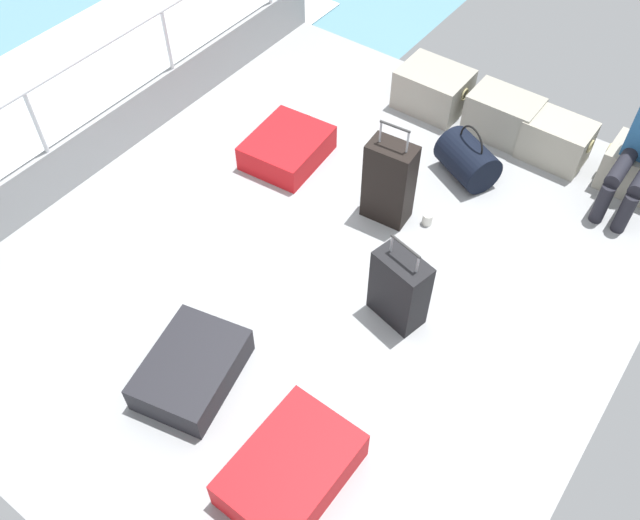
# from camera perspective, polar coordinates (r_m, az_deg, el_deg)

# --- Properties ---
(ground_plane) EXTENTS (4.40, 5.20, 0.06)m
(ground_plane) POSITION_cam_1_polar(r_m,az_deg,el_deg) (5.13, 0.35, -0.14)
(ground_plane) COLOR #939699
(gunwale_port) EXTENTS (0.06, 5.20, 0.45)m
(gunwale_port) POSITION_cam_1_polar(r_m,az_deg,el_deg) (6.11, -16.65, 10.70)
(gunwale_port) COLOR #939699
(gunwale_port) RESTS_ON ground_plane
(railing_port) EXTENTS (0.04, 4.20, 1.02)m
(railing_port) POSITION_cam_1_polar(r_m,az_deg,el_deg) (5.79, -17.90, 14.92)
(railing_port) COLOR silver
(railing_port) RESTS_ON ground_plane
(sea_wake) EXTENTS (12.00, 12.00, 0.01)m
(sea_wake) POSITION_cam_1_polar(r_m,az_deg,el_deg) (7.45, -23.14, 10.98)
(sea_wake) COLOR #598C9E
(sea_wake) RESTS_ON ground_plane
(cargo_crate_0) EXTENTS (0.65, 0.48, 0.38)m
(cargo_crate_0) POSITION_cam_1_polar(r_m,az_deg,el_deg) (6.45, 9.59, 14.17)
(cargo_crate_0) COLOR gray
(cargo_crate_0) RESTS_ON ground_plane
(cargo_crate_1) EXTENTS (0.63, 0.39, 0.40)m
(cargo_crate_1) POSITION_cam_1_polar(r_m,az_deg,el_deg) (6.25, 15.27, 11.75)
(cargo_crate_1) COLOR gray
(cargo_crate_1) RESTS_ON ground_plane
(cargo_crate_2) EXTENTS (0.58, 0.38, 0.38)m
(cargo_crate_2) POSITION_cam_1_polar(r_m,az_deg,el_deg) (6.13, 19.47, 9.58)
(cargo_crate_2) COLOR #9E9989
(cargo_crate_2) RESTS_ON ground_plane
(cargo_crate_3) EXTENTS (0.56, 0.43, 0.36)m
(cargo_crate_3) POSITION_cam_1_polar(r_m,az_deg,el_deg) (6.12, 25.44, 7.00)
(cargo_crate_3) COLOR #9E9989
(cargo_crate_3) RESTS_ON ground_plane
(suitcase_0) EXTENTS (0.57, 0.82, 0.26)m
(suitcase_0) POSITION_cam_1_polar(r_m,az_deg,el_deg) (4.09, -2.49, -17.41)
(suitcase_0) COLOR red
(suitcase_0) RESTS_ON ground_plane
(suitcase_1) EXTENTS (0.64, 0.74, 0.23)m
(suitcase_1) POSITION_cam_1_polar(r_m,az_deg,el_deg) (5.84, -2.81, 9.52)
(suitcase_1) COLOR red
(suitcase_1) RESTS_ON ground_plane
(suitcase_2) EXTENTS (0.38, 0.25, 0.91)m
(suitcase_2) POSITION_cam_1_polar(r_m,az_deg,el_deg) (5.19, 5.90, 6.60)
(suitcase_2) COLOR black
(suitcase_2) RESTS_ON ground_plane
(suitcase_3) EXTENTS (0.68, 0.83, 0.22)m
(suitcase_3) POSITION_cam_1_polar(r_m,az_deg,el_deg) (4.49, -10.87, -9.10)
(suitcase_3) COLOR black
(suitcase_3) RESTS_ON ground_plane
(suitcase_4) EXTENTS (0.42, 0.29, 0.74)m
(suitcase_4) POSITION_cam_1_polar(r_m,az_deg,el_deg) (4.59, 6.77, -2.42)
(suitcase_4) COLOR black
(suitcase_4) RESTS_ON ground_plane
(duffel_bag) EXTENTS (0.59, 0.53, 0.50)m
(duffel_bag) POSITION_cam_1_polar(r_m,az_deg,el_deg) (5.76, 12.46, 8.36)
(duffel_bag) COLOR black
(duffel_bag) RESTS_ON ground_plane
(paper_cup) EXTENTS (0.08, 0.08, 0.10)m
(paper_cup) POSITION_cam_1_polar(r_m,az_deg,el_deg) (5.38, 9.13, 3.47)
(paper_cup) COLOR white
(paper_cup) RESTS_ON ground_plane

